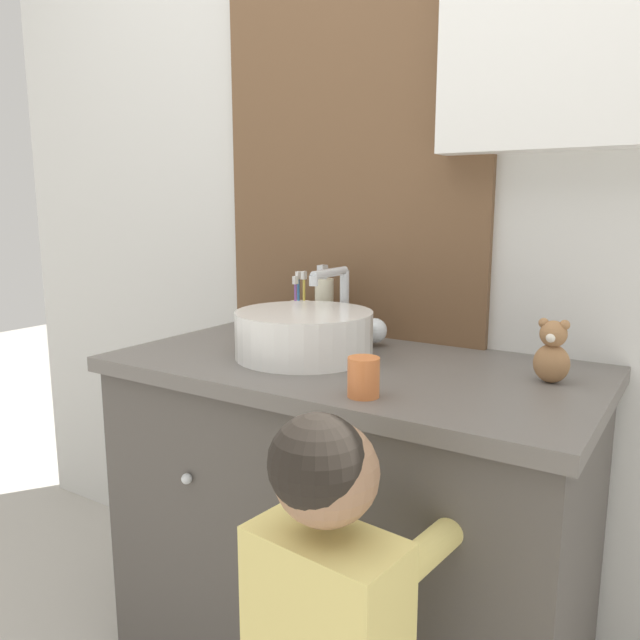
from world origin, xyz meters
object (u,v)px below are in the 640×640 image
Objects in this scene: soap_dispenser at (324,307)px; teddy_bear at (552,353)px; toothbrush_holder at (300,315)px; sink_basin at (306,333)px; drinking_cup at (364,377)px.

teddy_bear is at bearing -11.91° from soap_dispenser.
soap_dispenser is at bearing -0.74° from toothbrush_holder.
toothbrush_holder is 0.72m from teddy_bear.
drinking_cup is (0.27, -0.20, -0.02)m from sink_basin.
drinking_cup is (-0.27, -0.29, -0.02)m from teddy_bear.
drinking_cup is at bearing -50.08° from soap_dispenser.
soap_dispenser is at bearing 129.92° from drinking_cup.
teddy_bear reaches higher than drinking_cup.
drinking_cup is at bearing -37.53° from sink_basin.
toothbrush_holder is (-0.17, 0.22, -0.01)m from sink_basin.
teddy_bear is 0.40m from drinking_cup.
toothbrush_holder is at bearing 135.77° from drinking_cup.
drinking_cup is at bearing -133.59° from teddy_bear.
soap_dispenser is at bearing 168.09° from teddy_bear.
teddy_bear is (0.71, -0.13, 0.01)m from toothbrush_holder.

